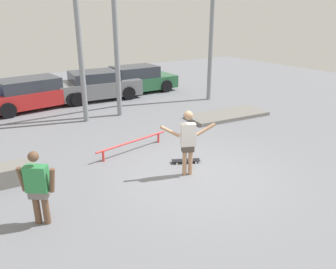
{
  "coord_description": "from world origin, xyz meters",
  "views": [
    {
      "loc": [
        -4.85,
        -6.1,
        4.04
      ],
      "look_at": [
        -0.05,
        1.14,
        0.79
      ],
      "focal_mm": 35.0,
      "sensor_mm": 36.0,
      "label": 1
    }
  ],
  "objects_px": {
    "parked_car_red": "(33,94)",
    "parked_car_green": "(137,80)",
    "manual_pad": "(227,115)",
    "parked_car_grey": "(97,85)",
    "skateboard": "(186,161)",
    "bystander": "(38,186)",
    "grind_rail": "(133,143)",
    "skateboarder": "(188,139)"
  },
  "relations": [
    {
      "from": "skateboarder",
      "to": "parked_car_red",
      "type": "xyz_separation_m",
      "value": [
        -1.86,
        8.96,
        -0.34
      ]
    },
    {
      "from": "parked_car_green",
      "to": "bystander",
      "type": "bearing_deg",
      "value": -127.46
    },
    {
      "from": "skateboard",
      "to": "manual_pad",
      "type": "relative_size",
      "value": 0.24
    },
    {
      "from": "skateboarder",
      "to": "parked_car_grey",
      "type": "relative_size",
      "value": 0.42
    },
    {
      "from": "parked_car_green",
      "to": "bystander",
      "type": "relative_size",
      "value": 2.59
    },
    {
      "from": "parked_car_grey",
      "to": "bystander",
      "type": "xyz_separation_m",
      "value": [
        -4.88,
        -9.05,
        0.19
      ]
    },
    {
      "from": "grind_rail",
      "to": "parked_car_red",
      "type": "bearing_deg",
      "value": 101.46
    },
    {
      "from": "manual_pad",
      "to": "parked_car_green",
      "type": "bearing_deg",
      "value": 99.25
    },
    {
      "from": "skateboard",
      "to": "parked_car_red",
      "type": "distance_m",
      "value": 8.68
    },
    {
      "from": "manual_pad",
      "to": "grind_rail",
      "type": "distance_m",
      "value": 5.04
    },
    {
      "from": "manual_pad",
      "to": "parked_car_green",
      "type": "xyz_separation_m",
      "value": [
        -0.97,
        5.95,
        0.6
      ]
    },
    {
      "from": "parked_car_red",
      "to": "parked_car_green",
      "type": "relative_size",
      "value": 1.12
    },
    {
      "from": "bystander",
      "to": "manual_pad",
      "type": "bearing_deg",
      "value": -120.04
    },
    {
      "from": "skateboard",
      "to": "parked_car_red",
      "type": "xyz_separation_m",
      "value": [
        -2.25,
        8.36,
        0.59
      ]
    },
    {
      "from": "parked_car_green",
      "to": "manual_pad",
      "type": "bearing_deg",
      "value": -80.31
    },
    {
      "from": "skateboarder",
      "to": "parked_car_green",
      "type": "distance_m",
      "value": 9.8
    },
    {
      "from": "grind_rail",
      "to": "bystander",
      "type": "xyz_separation_m",
      "value": [
        -3.25,
        -2.26,
        0.58
      ]
    },
    {
      "from": "skateboard",
      "to": "grind_rail",
      "type": "bearing_deg",
      "value": 146.26
    },
    {
      "from": "skateboarder",
      "to": "skateboard",
      "type": "bearing_deg",
      "value": 80.41
    },
    {
      "from": "skateboarder",
      "to": "skateboard",
      "type": "distance_m",
      "value": 1.17
    },
    {
      "from": "grind_rail",
      "to": "parked_car_red",
      "type": "height_order",
      "value": "parked_car_red"
    },
    {
      "from": "skateboarder",
      "to": "skateboard",
      "type": "xyz_separation_m",
      "value": [
        0.39,
        0.6,
        -0.93
      ]
    },
    {
      "from": "parked_car_green",
      "to": "skateboard",
      "type": "bearing_deg",
      "value": -109.33
    },
    {
      "from": "grind_rail",
      "to": "bystander",
      "type": "relative_size",
      "value": 1.62
    },
    {
      "from": "skateboard",
      "to": "bystander",
      "type": "bearing_deg",
      "value": -143.44
    },
    {
      "from": "parked_car_grey",
      "to": "bystander",
      "type": "distance_m",
      "value": 10.29
    },
    {
      "from": "grind_rail",
      "to": "parked_car_green",
      "type": "bearing_deg",
      "value": 60.51
    },
    {
      "from": "parked_car_grey",
      "to": "parked_car_green",
      "type": "relative_size",
      "value": 1.01
    },
    {
      "from": "skateboarder",
      "to": "grind_rail",
      "type": "relative_size",
      "value": 0.68
    },
    {
      "from": "skateboarder",
      "to": "manual_pad",
      "type": "bearing_deg",
      "value": 59.74
    },
    {
      "from": "parked_car_red",
      "to": "skateboard",
      "type": "bearing_deg",
      "value": -80.84
    },
    {
      "from": "parked_car_red",
      "to": "manual_pad",
      "type": "bearing_deg",
      "value": -48.3
    },
    {
      "from": "grind_rail",
      "to": "parked_car_red",
      "type": "relative_size",
      "value": 0.56
    },
    {
      "from": "skateboard",
      "to": "bystander",
      "type": "relative_size",
      "value": 0.51
    },
    {
      "from": "parked_car_red",
      "to": "parked_car_green",
      "type": "distance_m",
      "value": 5.33
    },
    {
      "from": "manual_pad",
      "to": "parked_car_grey",
      "type": "relative_size",
      "value": 0.81
    },
    {
      "from": "bystander",
      "to": "parked_car_grey",
      "type": "bearing_deg",
      "value": -80.4
    },
    {
      "from": "grind_rail",
      "to": "parked_car_green",
      "type": "relative_size",
      "value": 0.62
    },
    {
      "from": "manual_pad",
      "to": "bystander",
      "type": "distance_m",
      "value": 8.85
    },
    {
      "from": "skateboarder",
      "to": "parked_car_green",
      "type": "height_order",
      "value": "skateboarder"
    },
    {
      "from": "skateboard",
      "to": "grind_rail",
      "type": "relative_size",
      "value": 0.32
    },
    {
      "from": "parked_car_grey",
      "to": "bystander",
      "type": "bearing_deg",
      "value": -113.31
    }
  ]
}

